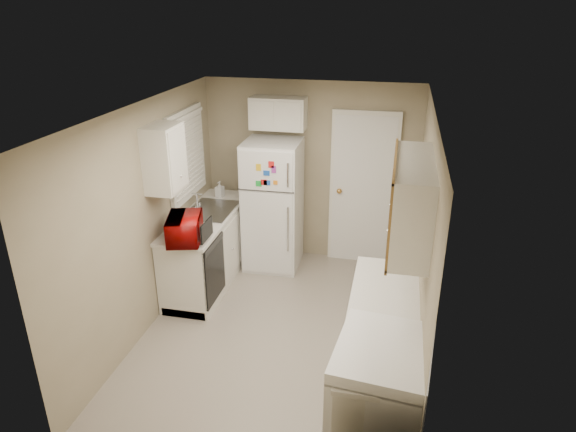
# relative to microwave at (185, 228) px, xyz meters

# --- Properties ---
(floor) EXTENTS (3.80, 3.80, 0.00)m
(floor) POSITION_rel_microwave_xyz_m (1.06, -0.17, -1.05)
(floor) COLOR #AEA498
(floor) RESTS_ON ground
(ceiling) EXTENTS (3.80, 3.80, 0.00)m
(ceiling) POSITION_rel_microwave_xyz_m (1.06, -0.17, 1.35)
(ceiling) COLOR white
(ceiling) RESTS_ON floor
(wall_left) EXTENTS (3.80, 3.80, 0.00)m
(wall_left) POSITION_rel_microwave_xyz_m (-0.34, -0.17, 0.15)
(wall_left) COLOR gray
(wall_left) RESTS_ON floor
(wall_right) EXTENTS (3.80, 3.80, 0.00)m
(wall_right) POSITION_rel_microwave_xyz_m (2.46, -0.17, 0.15)
(wall_right) COLOR gray
(wall_right) RESTS_ON floor
(wall_back) EXTENTS (2.80, 2.80, 0.00)m
(wall_back) POSITION_rel_microwave_xyz_m (1.06, 1.73, 0.15)
(wall_back) COLOR gray
(wall_back) RESTS_ON floor
(wall_front) EXTENTS (2.80, 2.80, 0.00)m
(wall_front) POSITION_rel_microwave_xyz_m (1.06, -2.07, 0.15)
(wall_front) COLOR gray
(wall_front) RESTS_ON floor
(left_counter) EXTENTS (0.60, 1.80, 0.90)m
(left_counter) POSITION_rel_microwave_xyz_m (-0.04, 0.73, -0.60)
(left_counter) COLOR silver
(left_counter) RESTS_ON floor
(dishwasher) EXTENTS (0.03, 0.58, 0.72)m
(dishwasher) POSITION_rel_microwave_xyz_m (0.25, 0.13, -0.56)
(dishwasher) COLOR black
(dishwasher) RESTS_ON floor
(sink) EXTENTS (0.54, 0.74, 0.16)m
(sink) POSITION_rel_microwave_xyz_m (-0.04, 0.88, -0.19)
(sink) COLOR gray
(sink) RESTS_ON left_counter
(microwave) EXTENTS (0.57, 0.41, 0.34)m
(microwave) POSITION_rel_microwave_xyz_m (0.00, 0.00, 0.00)
(microwave) COLOR #850404
(microwave) RESTS_ON left_counter
(soap_bottle) EXTENTS (0.11, 0.11, 0.21)m
(soap_bottle) POSITION_rel_microwave_xyz_m (-0.09, 1.36, -0.05)
(soap_bottle) COLOR silver
(soap_bottle) RESTS_ON left_counter
(window_blinds) EXTENTS (0.10, 0.98, 1.08)m
(window_blinds) POSITION_rel_microwave_xyz_m (-0.30, 0.88, 0.55)
(window_blinds) COLOR silver
(window_blinds) RESTS_ON wall_left
(upper_cabinet_left) EXTENTS (0.30, 0.45, 0.70)m
(upper_cabinet_left) POSITION_rel_microwave_xyz_m (-0.19, 0.05, 0.75)
(upper_cabinet_left) COLOR silver
(upper_cabinet_left) RESTS_ON wall_left
(refrigerator) EXTENTS (0.71, 0.69, 1.70)m
(refrigerator) POSITION_rel_microwave_xyz_m (0.64, 1.33, -0.20)
(refrigerator) COLOR white
(refrigerator) RESTS_ON floor
(cabinet_over_fridge) EXTENTS (0.70, 0.30, 0.40)m
(cabinet_over_fridge) POSITION_rel_microwave_xyz_m (0.66, 1.58, 0.95)
(cabinet_over_fridge) COLOR silver
(cabinet_over_fridge) RESTS_ON wall_back
(interior_door) EXTENTS (0.86, 0.06, 2.08)m
(interior_door) POSITION_rel_microwave_xyz_m (1.76, 1.69, -0.03)
(interior_door) COLOR white
(interior_door) RESTS_ON floor
(right_counter) EXTENTS (0.60, 2.00, 0.90)m
(right_counter) POSITION_rel_microwave_xyz_m (2.16, -0.97, -0.60)
(right_counter) COLOR silver
(right_counter) RESTS_ON floor
(stove) EXTENTS (0.76, 0.90, 1.01)m
(stove) POSITION_rel_microwave_xyz_m (2.19, -1.55, -0.54)
(stove) COLOR white
(stove) RESTS_ON floor
(upper_cabinet_right) EXTENTS (0.30, 1.20, 0.70)m
(upper_cabinet_right) POSITION_rel_microwave_xyz_m (2.31, -0.67, 0.75)
(upper_cabinet_right) COLOR silver
(upper_cabinet_right) RESTS_ON wall_right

